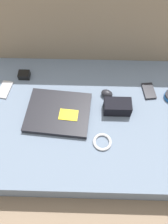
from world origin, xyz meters
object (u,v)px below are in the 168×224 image
Objects in this scene: phone_black at (5,90)px; laptop at (58,113)px; charger_brick at (24,75)px; computer_mouse at (107,94)px; phone_silver at (149,91)px; camera_pouch at (117,107)px.

laptop is at bearing -16.55° from phone_black.
phone_black is at bearing -134.06° from charger_brick.
computer_mouse reaches higher than phone_black.
laptop is 0.33m from phone_black.
phone_silver is 0.90× the size of phone_black.
camera_pouch is (0.29, 0.03, 0.02)m from laptop.
camera_pouch is at bearing -1.62° from phone_black.
charger_brick is at bearing 165.94° from phone_silver.
laptop is 0.31m from charger_brick.
computer_mouse is (0.24, 0.12, 0.01)m from laptop.
phone_black is (-0.76, -0.01, -0.00)m from phone_silver.
phone_black is at bearing 173.76° from phone_silver.
computer_mouse is 1.22× the size of charger_brick.
camera_pouch is at bearing -37.24° from computer_mouse.
phone_silver is at bearing 34.47° from camera_pouch.
laptop is 0.29m from camera_pouch.
charger_brick is at bearing 136.35° from laptop.
computer_mouse is at bearing 31.28° from laptop.
charger_brick is at bearing 54.96° from phone_black.
phone_silver is (0.22, 0.03, -0.01)m from computer_mouse.
camera_pouch is at bearing -22.28° from charger_brick.
charger_brick is (-0.67, 0.08, 0.01)m from phone_silver.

